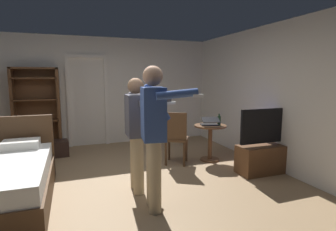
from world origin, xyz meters
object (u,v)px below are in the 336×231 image
Objects in this scene: bookshelf at (37,107)px; bottle_on_table at (219,120)px; person_striped_shirt at (137,127)px; suitcase_dark at (57,149)px; side_table at (210,137)px; person_blue_shirt at (154,129)px; wooden_chair at (176,136)px; tv_flatscreen at (264,154)px; laptop at (210,123)px.

bottle_on_table is (3.35, -1.96, -0.19)m from bookshelf.
bottle_on_table is 0.14× the size of person_striped_shirt.
person_striped_shirt reaches higher than suitcase_dark.
side_table is 0.36m from bottle_on_table.
bookshelf is 3.98× the size of suitcase_dark.
person_blue_shirt is (-1.73, -1.40, 0.22)m from bottle_on_table.
wooden_chair is 0.62× the size of person_striped_shirt.
person_striped_shirt is 2.63m from suitcase_dark.
tv_flatscreen is at bearing -36.66° from bookshelf.
bookshelf is 3.88m from bottle_on_table.
tv_flatscreen is (3.75, -2.79, -0.65)m from bookshelf.
laptop is 3.17m from suitcase_dark.
side_table is (3.21, -1.88, -0.51)m from bookshelf.
suitcase_dark is (-1.25, 2.81, -0.85)m from person_blue_shirt.
person_striped_shirt is 3.52× the size of suitcase_dark.
bookshelf is 1.06m from suitcase_dark.
person_striped_shirt reaches higher than wooden_chair.
person_blue_shirt reaches higher than tv_flatscreen.
person_blue_shirt is at bearing -83.08° from person_striped_shirt.
tv_flatscreen is 2.75× the size of laptop.
bottle_on_table is at bearing -5.14° from wooden_chair.
wooden_chair is at bearing -179.78° from side_table.
person_striped_shirt is at bearing -152.27° from laptop.
tv_flatscreen is 1.11× the size of wooden_chair.
laptop is at bearing 168.06° from bottle_on_table.
suitcase_dark is (-2.79, 1.37, -0.60)m from laptop.
bookshelf is 1.84× the size of wooden_chair.
laptop is 1.83m from person_striped_shirt.
wooden_chair is 2.17× the size of suitcase_dark.
bottle_on_table is at bearing -30.50° from suitcase_dark.
person_blue_shirt is at bearing -64.21° from bookshelf.
side_table is 3.15m from suitcase_dark.
person_blue_shirt is (1.62, -3.36, 0.03)m from bookshelf.
suitcase_dark is (-2.84, 1.33, -0.31)m from side_table.
suitcase_dark is (-2.12, 1.33, -0.39)m from wooden_chair.
bottle_on_table is 0.13× the size of person_blue_shirt.
bottle_on_table reaches higher than suitcase_dark.
suitcase_dark is at bearing 146.45° from tv_flatscreen.
laptop is 2.13m from person_blue_shirt.
bookshelf is 3.17m from person_striped_shirt.
tv_flatscreen is 4.95× the size of bottle_on_table.
side_table is at bearing -30.34° from bookshelf.
person_blue_shirt is (-2.12, -0.57, 0.68)m from tv_flatscreen.
side_table reaches higher than suitcase_dark.
person_striped_shirt is (-1.66, -0.89, 0.45)m from side_table.
wooden_chair is at bearing 43.41° from person_striped_shirt.
side_table is 0.72m from wooden_chair.
bookshelf reaches higher than person_striped_shirt.
person_blue_shirt reaches higher than bottle_on_table.
suitcase_dark is at bearing 154.92° from side_table.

